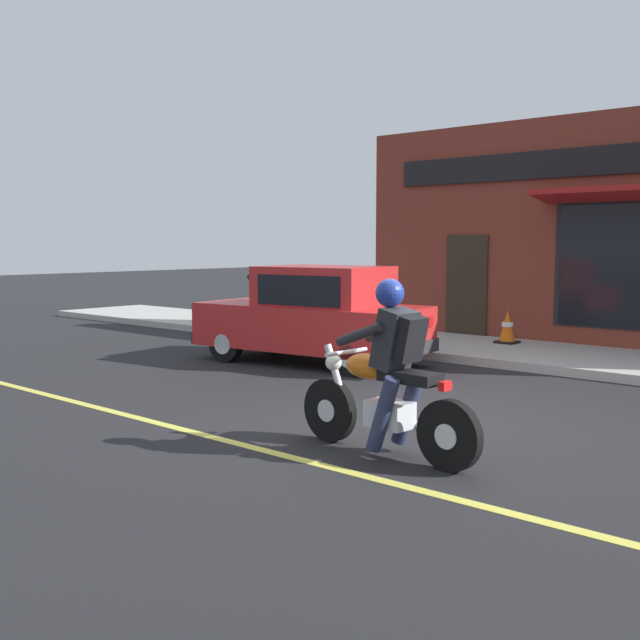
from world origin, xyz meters
TOP-DOWN VIEW (x-y plane):
  - ground_plane at (0.00, 0.00)m, footprint 80.00×80.00m
  - sidewalk_curb at (5.11, 3.00)m, footprint 2.60×22.00m
  - lane_stripe at (-1.80, 3.00)m, footprint 0.12×19.80m
  - storefront_building at (6.64, 0.35)m, footprint 1.25×10.00m
  - motorcycle_with_rider at (-1.17, -0.41)m, footprint 0.58×2.02m
  - car_hatchback at (2.39, 3.62)m, footprint 2.09×3.95m
  - traffic_cone at (5.69, 1.89)m, footprint 0.36×0.36m

SIDE VIEW (x-z plane):
  - ground_plane at x=0.00m, z-range 0.00..0.00m
  - lane_stripe at x=-1.80m, z-range 0.00..0.01m
  - sidewalk_curb at x=5.11m, z-range 0.00..0.14m
  - traffic_cone at x=5.69m, z-range 0.13..0.73m
  - motorcycle_with_rider at x=-1.17m, z-range -0.13..1.49m
  - car_hatchback at x=2.39m, z-range -0.02..1.55m
  - storefront_building at x=6.64m, z-range 0.01..4.21m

